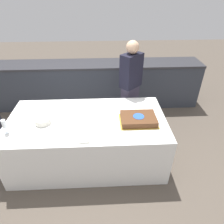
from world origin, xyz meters
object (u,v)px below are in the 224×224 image
at_px(cake, 138,119).
at_px(plate_stack, 43,121).
at_px(wine_glass, 4,124).
at_px(person_cutting_cake, 130,87).

distance_m(cake, plate_stack, 1.24).
xyz_separation_m(cake, plate_stack, (-1.24, 0.03, -0.00)).
distance_m(wine_glass, person_cutting_cake, 1.92).
relative_size(cake, plate_stack, 2.41).
bearing_deg(cake, wine_glass, -174.72).
bearing_deg(plate_stack, person_cutting_cake, 33.44).
height_order(cake, person_cutting_cake, person_cutting_cake).
relative_size(wine_glass, person_cutting_cake, 0.12).
xyz_separation_m(plate_stack, person_cutting_cake, (1.24, 0.82, 0.05)).
xyz_separation_m(wine_glass, person_cutting_cake, (1.64, 1.00, -0.04)).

